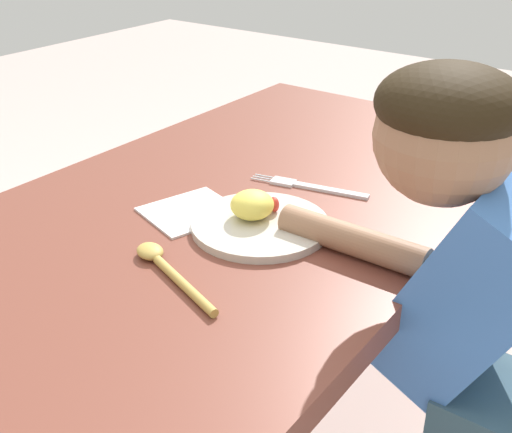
{
  "coord_description": "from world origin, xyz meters",
  "views": [
    {
      "loc": [
        -0.86,
        -0.64,
        1.21
      ],
      "look_at": [
        -0.1,
        -0.08,
        0.72
      ],
      "focal_mm": 45.13,
      "sensor_mm": 36.0,
      "label": 1
    }
  ],
  "objects_px": {
    "fork": "(311,187)",
    "person": "(462,358)",
    "plate": "(258,220)",
    "spoon": "(165,266)"
  },
  "relations": [
    {
      "from": "fork",
      "to": "person",
      "type": "relative_size",
      "value": 0.23
    },
    {
      "from": "person",
      "to": "plate",
      "type": "bearing_deg",
      "value": 92.66
    },
    {
      "from": "spoon",
      "to": "person",
      "type": "distance_m",
      "value": 0.46
    },
    {
      "from": "plate",
      "to": "fork",
      "type": "distance_m",
      "value": 0.18
    },
    {
      "from": "fork",
      "to": "person",
      "type": "bearing_deg",
      "value": 143.94
    },
    {
      "from": "fork",
      "to": "person",
      "type": "xyz_separation_m",
      "value": [
        -0.17,
        -0.37,
        -0.12
      ]
    },
    {
      "from": "plate",
      "to": "person",
      "type": "xyz_separation_m",
      "value": [
        0.02,
        -0.36,
        -0.13
      ]
    },
    {
      "from": "plate",
      "to": "person",
      "type": "distance_m",
      "value": 0.38
    },
    {
      "from": "plate",
      "to": "fork",
      "type": "height_order",
      "value": "plate"
    },
    {
      "from": "plate",
      "to": "spoon",
      "type": "bearing_deg",
      "value": 170.81
    }
  ]
}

